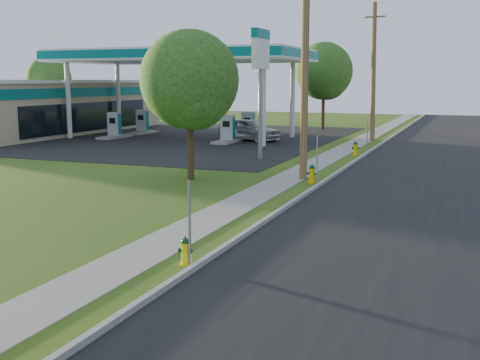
{
  "coord_description": "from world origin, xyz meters",
  "views": [
    {
      "loc": [
        6.16,
        -7.78,
        4.22
      ],
      "look_at": [
        0.0,
        8.0,
        1.4
      ],
      "focal_mm": 45.0,
      "sensor_mm": 36.0,
      "label": 1
    }
  ],
  "objects_px": {
    "car_silver": "(249,129)",
    "tree_lot": "(325,73)",
    "fuel_pump_nw": "(115,128)",
    "tree_back": "(50,80)",
    "hydrant_near": "(185,251)",
    "utility_pole_far": "(373,72)",
    "utility_pole_mid": "(305,62)",
    "hydrant_mid": "(312,174)",
    "tree_verge": "(191,84)",
    "fuel_pump_ne": "(228,132)",
    "price_pylon": "(261,57)",
    "fuel_pump_se": "(248,128)",
    "fuel_pump_sw": "(142,125)",
    "hydrant_far": "(355,148)"
  },
  "relations": [
    {
      "from": "utility_pole_mid",
      "to": "fuel_pump_ne",
      "type": "relative_size",
      "value": 3.06
    },
    {
      "from": "car_silver",
      "to": "fuel_pump_se",
      "type": "bearing_deg",
      "value": 40.99
    },
    {
      "from": "utility_pole_far",
      "to": "fuel_pump_nw",
      "type": "height_order",
      "value": "utility_pole_far"
    },
    {
      "from": "car_silver",
      "to": "tree_lot",
      "type": "bearing_deg",
      "value": 6.47
    },
    {
      "from": "fuel_pump_sw",
      "to": "fuel_pump_se",
      "type": "relative_size",
      "value": 1.0
    },
    {
      "from": "tree_lot",
      "to": "hydrant_mid",
      "type": "bearing_deg",
      "value": -77.47
    },
    {
      "from": "fuel_pump_ne",
      "to": "fuel_pump_sw",
      "type": "xyz_separation_m",
      "value": [
        -9.0,
        4.0,
        0.0
      ]
    },
    {
      "from": "fuel_pump_nw",
      "to": "tree_back",
      "type": "height_order",
      "value": "tree_back"
    },
    {
      "from": "fuel_pump_se",
      "to": "fuel_pump_nw",
      "type": "bearing_deg",
      "value": -156.04
    },
    {
      "from": "utility_pole_far",
      "to": "tree_back",
      "type": "relative_size",
      "value": 1.45
    },
    {
      "from": "fuel_pump_ne",
      "to": "tree_lot",
      "type": "height_order",
      "value": "tree_lot"
    },
    {
      "from": "utility_pole_mid",
      "to": "utility_pole_far",
      "type": "relative_size",
      "value": 1.03
    },
    {
      "from": "fuel_pump_se",
      "to": "tree_back",
      "type": "relative_size",
      "value": 0.49
    },
    {
      "from": "fuel_pump_ne",
      "to": "car_silver",
      "type": "distance_m",
      "value": 2.04
    },
    {
      "from": "utility_pole_mid",
      "to": "tree_lot",
      "type": "xyz_separation_m",
      "value": [
        -5.45,
        26.42,
        -0.15
      ]
    },
    {
      "from": "fuel_pump_se",
      "to": "tree_verge",
      "type": "bearing_deg",
      "value": -76.55
    },
    {
      "from": "fuel_pump_nw",
      "to": "fuel_pump_sw",
      "type": "relative_size",
      "value": 1.0
    },
    {
      "from": "tree_lot",
      "to": "tree_back",
      "type": "relative_size",
      "value": 1.13
    },
    {
      "from": "fuel_pump_sw",
      "to": "hydrant_far",
      "type": "distance_m",
      "value": 20.03
    },
    {
      "from": "fuel_pump_sw",
      "to": "tree_lot",
      "type": "relative_size",
      "value": 0.43
    },
    {
      "from": "fuel_pump_sw",
      "to": "hydrant_mid",
      "type": "height_order",
      "value": "fuel_pump_sw"
    },
    {
      "from": "fuel_pump_ne",
      "to": "price_pylon",
      "type": "relative_size",
      "value": 0.47
    },
    {
      "from": "utility_pole_mid",
      "to": "utility_pole_far",
      "type": "xyz_separation_m",
      "value": [
        0.0,
        18.0,
        -0.15
      ]
    },
    {
      "from": "tree_back",
      "to": "hydrant_near",
      "type": "bearing_deg",
      "value": -48.08
    },
    {
      "from": "utility_pole_far",
      "to": "fuel_pump_sw",
      "type": "bearing_deg",
      "value": -176.8
    },
    {
      "from": "utility_pole_far",
      "to": "price_pylon",
      "type": "height_order",
      "value": "utility_pole_far"
    },
    {
      "from": "fuel_pump_nw",
      "to": "tree_back",
      "type": "distance_m",
      "value": 19.19
    },
    {
      "from": "price_pylon",
      "to": "hydrant_mid",
      "type": "distance_m",
      "value": 9.25
    },
    {
      "from": "tree_verge",
      "to": "tree_lot",
      "type": "height_order",
      "value": "tree_lot"
    },
    {
      "from": "utility_pole_mid",
      "to": "tree_back",
      "type": "xyz_separation_m",
      "value": [
        -32.8,
        24.57,
        -0.72
      ]
    },
    {
      "from": "utility_pole_mid",
      "to": "tree_back",
      "type": "bearing_deg",
      "value": 143.16
    },
    {
      "from": "fuel_pump_ne",
      "to": "price_pylon",
      "type": "distance_m",
      "value": 10.17
    },
    {
      "from": "fuel_pump_ne",
      "to": "price_pylon",
      "type": "height_order",
      "value": "price_pylon"
    },
    {
      "from": "tree_lot",
      "to": "utility_pole_far",
      "type": "bearing_deg",
      "value": -57.08
    },
    {
      "from": "utility_pole_mid",
      "to": "tree_lot",
      "type": "height_order",
      "value": "utility_pole_mid"
    },
    {
      "from": "price_pylon",
      "to": "tree_back",
      "type": "xyz_separation_m",
      "value": [
        -28.9,
        19.07,
        -1.2
      ]
    },
    {
      "from": "utility_pole_mid",
      "to": "tree_verge",
      "type": "height_order",
      "value": "utility_pole_mid"
    },
    {
      "from": "fuel_pump_sw",
      "to": "hydrant_near",
      "type": "relative_size",
      "value": 4.76
    },
    {
      "from": "tree_lot",
      "to": "hydrant_far",
      "type": "height_order",
      "value": "tree_lot"
    },
    {
      "from": "fuel_pump_sw",
      "to": "hydrant_mid",
      "type": "xyz_separation_m",
      "value": [
        18.5,
        -17.81,
        -0.33
      ]
    },
    {
      "from": "hydrant_mid",
      "to": "car_silver",
      "type": "height_order",
      "value": "car_silver"
    },
    {
      "from": "tree_lot",
      "to": "hydrant_mid",
      "type": "relative_size",
      "value": 9.41
    },
    {
      "from": "car_silver",
      "to": "tree_back",
      "type": "bearing_deg",
      "value": 87.53
    },
    {
      "from": "tree_back",
      "to": "hydrant_far",
      "type": "bearing_deg",
      "value": -24.8
    },
    {
      "from": "fuel_pump_ne",
      "to": "tree_verge",
      "type": "bearing_deg",
      "value": -73.12
    },
    {
      "from": "utility_pole_far",
      "to": "fuel_pump_sw",
      "type": "relative_size",
      "value": 2.97
    },
    {
      "from": "fuel_pump_se",
      "to": "price_pylon",
      "type": "relative_size",
      "value": 0.47
    },
    {
      "from": "utility_pole_far",
      "to": "tree_lot",
      "type": "relative_size",
      "value": 1.27
    },
    {
      "from": "tree_verge",
      "to": "tree_lot",
      "type": "bearing_deg",
      "value": 92.15
    },
    {
      "from": "fuel_pump_ne",
      "to": "hydrant_far",
      "type": "xyz_separation_m",
      "value": [
        9.43,
        -3.83,
        -0.32
      ]
    }
  ]
}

